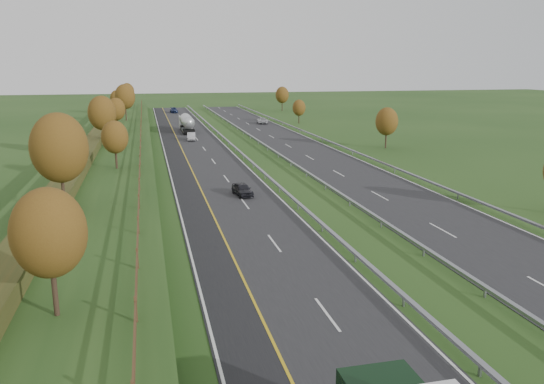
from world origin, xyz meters
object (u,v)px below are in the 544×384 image
at_px(car_dark_near, 242,189).
at_px(car_silver_mid, 191,136).
at_px(road_tanker, 187,123).
at_px(car_small_far, 174,110).
at_px(car_oncoming, 262,120).

bearing_deg(car_dark_near, car_silver_mid, 84.41).
bearing_deg(road_tanker, car_dark_near, -88.73).
xyz_separation_m(car_dark_near, car_small_far, (-1.33, 102.21, 0.08)).
relative_size(car_dark_near, car_silver_mid, 0.90).
bearing_deg(road_tanker, car_small_far, 90.11).
xyz_separation_m(car_silver_mid, car_oncoming, (18.42, 24.86, 0.01)).
bearing_deg(car_silver_mid, car_dark_near, -82.98).
height_order(car_silver_mid, car_oncoming, car_oncoming).
distance_m(car_silver_mid, car_small_far, 59.17).
distance_m(road_tanker, car_small_far, 46.26).
bearing_deg(car_small_far, car_oncoming, -63.19).
xyz_separation_m(car_dark_near, car_oncoming, (16.96, 67.91, 0.05)).
xyz_separation_m(car_silver_mid, car_small_far, (0.14, 59.17, 0.03)).
relative_size(car_small_far, car_oncoming, 0.99).
bearing_deg(road_tanker, car_oncoming, 33.27).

